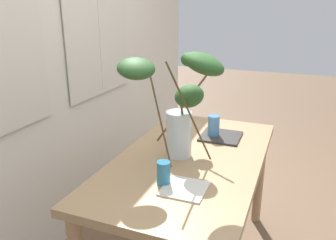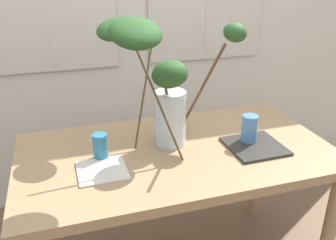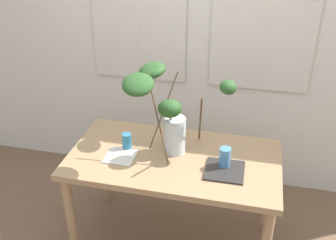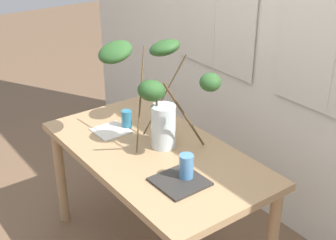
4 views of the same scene
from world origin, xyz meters
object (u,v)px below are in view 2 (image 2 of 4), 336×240
Objects in this scene: drinking_glass_blue_left at (100,146)px; dining_table at (176,168)px; drinking_glass_blue_right at (249,130)px; vase_with_branches at (160,77)px; plate_square_right at (255,146)px; plate_square_left at (102,170)px.

dining_table is at bearing -4.14° from drinking_glass_blue_left.
drinking_glass_blue_left is 0.81× the size of drinking_glass_blue_right.
vase_with_branches is at bearing 166.74° from drinking_glass_blue_right.
drinking_glass_blue_left is at bearing -173.90° from vase_with_branches.
drinking_glass_blue_left is at bearing 175.86° from dining_table.
drinking_glass_blue_left is (-0.34, 0.02, 0.16)m from dining_table.
vase_with_branches is at bearing 160.90° from plate_square_right.
drinking_glass_blue_left is 0.12m from plate_square_left.
plate_square_right is at bearing -0.32° from plate_square_left.
plate_square_left is at bearing -96.16° from drinking_glass_blue_left.
plate_square_left is 0.71m from plate_square_right.
dining_table is 0.38m from plate_square_left.
vase_with_branches reaches higher than plate_square_right.
vase_with_branches is at bearing 138.56° from dining_table.
vase_with_branches reaches higher than plate_square_left.
vase_with_branches is 2.94× the size of plate_square_right.
plate_square_left is 0.81× the size of plate_square_right.
drinking_glass_blue_right is 0.71× the size of plate_square_left.
plate_square_right is at bearing -19.10° from vase_with_branches.
drinking_glass_blue_left is 0.46× the size of plate_square_right.
drinking_glass_blue_right reaches higher than plate_square_right.
drinking_glass_blue_right reaches higher than dining_table.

